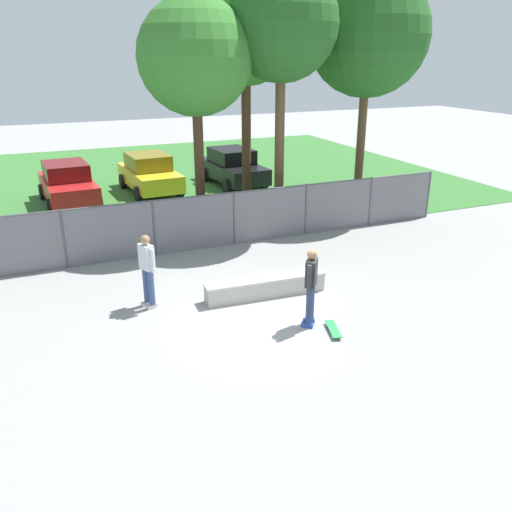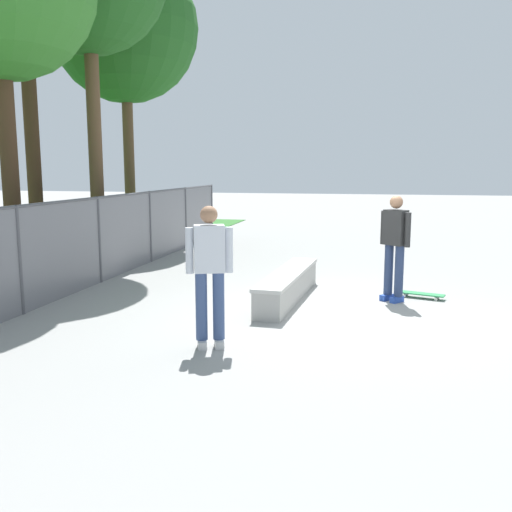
% 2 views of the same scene
% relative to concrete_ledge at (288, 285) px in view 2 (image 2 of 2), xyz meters
% --- Properties ---
extents(ground_plane, '(80.00, 80.00, 0.00)m').
position_rel_concrete_ledge_xyz_m(ground_plane, '(-0.61, -1.03, -0.25)').
color(ground_plane, gray).
extents(concrete_ledge, '(3.14, 0.66, 0.50)m').
position_rel_concrete_ledge_xyz_m(concrete_ledge, '(0.00, 0.00, 0.00)').
color(concrete_ledge, '#A8A59E').
rests_on(concrete_ledge, ground).
extents(skateboarder, '(0.43, 0.49, 1.82)m').
position_rel_concrete_ledge_xyz_m(skateboarder, '(0.28, -1.79, 0.76)').
color(skateboarder, '#2647A5').
rests_on(skateboarder, ground).
extents(skateboard, '(0.42, 0.82, 0.09)m').
position_rel_concrete_ledge_xyz_m(skateboard, '(0.61, -2.29, -0.18)').
color(skateboard, '#2D8C4C').
rests_on(skateboard, ground).
extents(chainlink_fence, '(17.94, 0.07, 1.72)m').
position_rel_concrete_ledge_xyz_m(chainlink_fence, '(-0.61, 3.92, 0.69)').
color(chainlink_fence, '#4C4C51').
rests_on(chainlink_fence, ground).
extents(tree_far, '(4.33, 4.33, 8.50)m').
position_rel_concrete_ledge_xyz_m(tree_far, '(6.62, 6.00, 6.07)').
color(tree_far, brown).
rests_on(tree_far, ground).
extents(bystander, '(0.38, 0.57, 1.82)m').
position_rel_concrete_ledge_xyz_m(bystander, '(-2.81, 0.55, 0.76)').
color(bystander, beige).
rests_on(bystander, ground).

